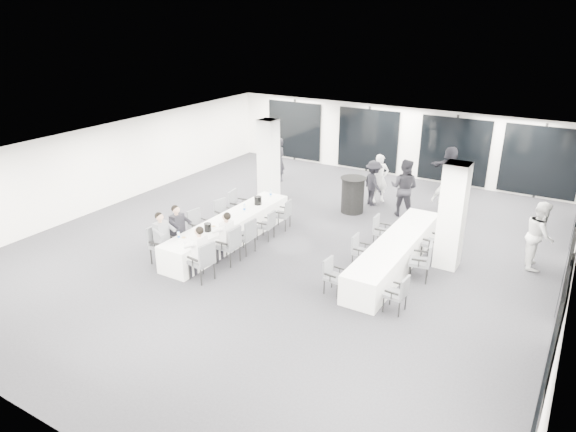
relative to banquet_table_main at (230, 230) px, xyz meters
The scene contains 43 objects.
room 3.27m from the banquet_table_main, 37.20° to the left, with size 14.04×16.04×2.84m.
column_left 4.27m from the banquet_table_main, 107.01° to the left, with size 0.60×0.60×2.80m, color white.
column_right 6.14m from the banquet_table_main, 16.96° to the left, with size 0.60×0.60×2.80m, color white.
banquet_table_main is the anchor object (origin of this frame).
banquet_table_side 4.74m from the banquet_table_main, 12.12° to the left, with size 0.90×5.00×0.75m, color white.
cocktail_table 4.56m from the banquet_table_main, 63.51° to the left, with size 0.86×0.86×1.19m.
chair_main_left_near 2.14m from the banquet_table_main, 113.19° to the right, with size 0.54×0.59×1.02m.
chair_main_left_second 1.57m from the banquet_table_main, 121.92° to the right, with size 0.52×0.55×0.89m.
chair_main_left_mid 0.95m from the banquet_table_main, 153.14° to the right, with size 0.55×0.59×0.96m.
chair_main_left_fourth 1.14m from the banquet_table_main, 137.20° to the left, with size 0.55×0.58×0.91m.
chair_main_left_far 1.73m from the banquet_table_main, 119.10° to the left, with size 0.56×0.60×0.99m.
chair_main_right_near 2.33m from the banquet_table_main, 68.78° to the right, with size 0.60×0.64×1.04m.
chair_main_right_second 1.37m from the banquet_table_main, 51.50° to the right, with size 0.54×0.60×1.04m.
chair_main_right_mid 0.92m from the banquet_table_main, 21.06° to the right, with size 0.52×0.58×0.99m.
chair_main_right_fourth 1.13m from the banquet_table_main, 42.42° to the left, with size 0.48×0.52×0.87m.
chair_main_right_far 1.88m from the banquet_table_main, 63.67° to the left, with size 0.54×0.57×0.93m.
chair_side_left_near 3.95m from the banquet_table_main, 15.29° to the right, with size 0.46×0.51×0.86m.
chair_side_left_mid 3.85m from the banquet_table_main, ahead, with size 0.44×0.49×0.86m.
chair_side_left_far 4.31m from the banquet_table_main, 28.11° to the left, with size 0.48×0.53×0.90m.
chair_side_right_near 5.56m from the banquet_table_main, 11.19° to the right, with size 0.47×0.52×0.88m.
chair_side_right_mid 5.51m from the banquet_table_main, ahead, with size 0.60×0.63×1.00m.
chair_side_right_far 5.77m from the banquet_table_main, 18.56° to the left, with size 0.60×0.64×1.03m.
seated_guest_a 2.11m from the banquet_table_main, 108.85° to the right, with size 0.50×0.38×1.44m.
seated_guest_b 1.56m from the banquet_table_main, 116.46° to the right, with size 0.50×0.38×1.44m.
seated_guest_c 2.29m from the banquet_table_main, 72.73° to the right, with size 0.50×0.38×1.44m.
seated_guest_d 1.33m from the banquet_table_main, 57.78° to the right, with size 0.50×0.38×1.44m.
standing_guest_a 6.03m from the banquet_table_main, 66.32° to the left, with size 0.70×0.56×1.92m, color silver.
standing_guest_b 5.90m from the banquet_table_main, 52.44° to the left, with size 1.04×0.63×2.15m, color black.
standing_guest_c 5.61m from the banquet_table_main, 65.11° to the left, with size 1.15×0.59×1.78m, color black.
standing_guest_d 6.80m from the banquet_table_main, 44.01° to the left, with size 1.06×0.59×1.80m, color silver.
standing_guest_e 7.75m from the banquet_table_main, 49.57° to the left, with size 0.86×0.53×1.79m, color slate.
standing_guest_f 8.84m from the banquet_table_main, 61.21° to the left, with size 1.81×0.70×1.98m, color black.
standing_guest_g 6.06m from the banquet_table_main, 108.08° to the left, with size 0.70×0.56×1.92m, color black.
standing_guest_h 8.33m from the banquet_table_main, 20.31° to the left, with size 0.98×0.60×2.04m, color silver.
ice_bucket_near 1.14m from the banquet_table_main, 86.26° to the right, with size 0.20×0.20×0.22m, color black.
ice_bucket_far 1.46m from the banquet_table_main, 86.93° to the left, with size 0.23×0.23×0.26m, color black.
water_bottle_a 1.91m from the banquet_table_main, 97.38° to the right, with size 0.07×0.07×0.21m, color silver.
water_bottle_b 0.82m from the banquet_table_main, 82.76° to the left, with size 0.08×0.08×0.24m, color silver.
water_bottle_c 2.22m from the banquet_table_main, 89.32° to the left, with size 0.07×0.07×0.22m, color silver.
plate_a 1.76m from the banquet_table_main, 96.41° to the right, with size 0.18×0.18×0.03m.
plate_b 1.66m from the banquet_table_main, 84.74° to the right, with size 0.22×0.22×0.03m.
plate_c 0.81m from the banquet_table_main, 89.70° to the right, with size 0.20×0.20×0.03m.
wine_glass 2.26m from the banquet_table_main, 82.50° to the right, with size 0.08×0.08×0.20m.
Camera 1 is at (6.83, -11.56, 6.24)m, focal length 32.00 mm.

